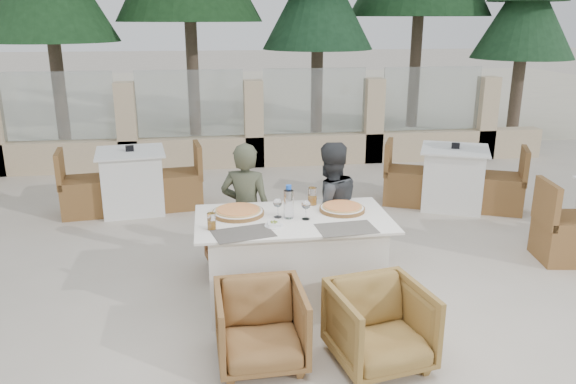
{
  "coord_description": "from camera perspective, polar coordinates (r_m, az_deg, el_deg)",
  "views": [
    {
      "loc": [
        -0.72,
        -4.22,
        2.34
      ],
      "look_at": [
        -0.07,
        0.37,
        0.9
      ],
      "focal_mm": 35.0,
      "sensor_mm": 36.0,
      "label": 1
    }
  ],
  "objects": [
    {
      "name": "armchair_far_right",
      "position": [
        5.56,
        4.3,
        -4.48
      ],
      "size": [
        0.74,
        0.75,
        0.57
      ],
      "primitive_type": "imported",
      "rotation": [
        0.0,
        0.0,
        3.36
      ],
      "color": "#9C6538",
      "rests_on": "ground"
    },
    {
      "name": "pizza_left",
      "position": [
        4.7,
        -5.09,
        -1.98
      ],
      "size": [
        0.54,
        0.54,
        0.06
      ],
      "primitive_type": "cylinder",
      "rotation": [
        0.0,
        0.0,
        -0.3
      ],
      "color": "#DD4F1E",
      "rests_on": "dining_table"
    },
    {
      "name": "pine_centre",
      "position": [
        11.63,
        3.05,
        18.01
      ],
      "size": [
        2.2,
        2.2,
        5.0
      ],
      "primitive_type": "cone",
      "color": "#1D4527",
      "rests_on": "ground"
    },
    {
      "name": "armchair_near_left",
      "position": [
        4.02,
        -2.78,
        -13.47
      ],
      "size": [
        0.63,
        0.65,
        0.57
      ],
      "primitive_type": "imported",
      "rotation": [
        0.0,
        0.0,
        0.03
      ],
      "color": "brown",
      "rests_on": "ground"
    },
    {
      "name": "olive_dish",
      "position": [
        4.42,
        -1.44,
        -3.24
      ],
      "size": [
        0.13,
        0.13,
        0.04
      ],
      "primitive_type": null,
      "rotation": [
        0.0,
        0.0,
        -0.15
      ],
      "color": "white",
      "rests_on": "dining_table"
    },
    {
      "name": "placemat_near_right",
      "position": [
        4.4,
        5.96,
        -3.71
      ],
      "size": [
        0.47,
        0.33,
        0.0
      ],
      "primitive_type": "cube",
      "rotation": [
        0.0,
        0.0,
        0.08
      ],
      "color": "#625C54",
      "rests_on": "dining_table"
    },
    {
      "name": "beer_glass_left",
      "position": [
        4.38,
        -7.78,
        -2.97
      ],
      "size": [
        0.08,
        0.08,
        0.13
      ],
      "primitive_type": "cylinder",
      "rotation": [
        0.0,
        0.0,
        0.3
      ],
      "color": "orange",
      "rests_on": "dining_table"
    },
    {
      "name": "placemat_near_left",
      "position": [
        4.3,
        -4.57,
        -4.21
      ],
      "size": [
        0.51,
        0.39,
        0.0
      ],
      "primitive_type": "cube",
      "rotation": [
        0.0,
        0.0,
        0.23
      ],
      "color": "#57524B",
      "rests_on": "dining_table"
    },
    {
      "name": "bg_table_b",
      "position": [
        7.49,
        16.39,
        1.4
      ],
      "size": [
        1.83,
        1.41,
        0.77
      ],
      "primitive_type": null,
      "rotation": [
        0.0,
        0.0,
        -0.42
      ],
      "color": "white",
      "rests_on": "ground"
    },
    {
      "name": "water_bottle",
      "position": [
        4.57,
        0.07,
        -0.99
      ],
      "size": [
        0.09,
        0.09,
        0.28
      ],
      "primitive_type": "cylinder",
      "rotation": [
        0.0,
        0.0,
        0.14
      ],
      "color": "#BDE2F9",
      "rests_on": "dining_table"
    },
    {
      "name": "sand_patch",
      "position": [
        18.38,
        -5.88,
        9.85
      ],
      "size": [
        30.0,
        16.0,
        0.01
      ],
      "primitive_type": "cube",
      "color": "beige",
      "rests_on": "ground"
    },
    {
      "name": "perimeter_wall_far",
      "position": [
        9.18,
        -3.51,
        7.55
      ],
      "size": [
        10.0,
        0.34,
        1.6
      ],
      "primitive_type": null,
      "color": "beige",
      "rests_on": "ground"
    },
    {
      "name": "bg_table_a",
      "position": [
        7.31,
        -15.52,
        1.08
      ],
      "size": [
        1.73,
        1.02,
        0.77
      ],
      "primitive_type": null,
      "rotation": [
        0.0,
        0.0,
        0.13
      ],
      "color": "white",
      "rests_on": "ground"
    },
    {
      "name": "dining_table",
      "position": [
        4.76,
        0.51,
        -7.0
      ],
      "size": [
        1.6,
        0.9,
        0.77
      ],
      "primitive_type": null,
      "color": "white",
      "rests_on": "ground"
    },
    {
      "name": "armchair_near_right",
      "position": [
        4.06,
        9.31,
        -13.27
      ],
      "size": [
        0.73,
        0.75,
        0.59
      ],
      "primitive_type": "imported",
      "rotation": [
        0.0,
        0.0,
        0.18
      ],
      "color": "olive",
      "rests_on": "ground"
    },
    {
      "name": "armchair_far_left",
      "position": [
        5.39,
        -4.55,
        -5.05
      ],
      "size": [
        0.76,
        0.78,
        0.6
      ],
      "primitive_type": "imported",
      "rotation": [
        0.0,
        0.0,
        3.35
      ],
      "color": "brown",
      "rests_on": "ground"
    },
    {
      "name": "wine_glass_centre",
      "position": [
        4.6,
        -1.05,
        -1.51
      ],
      "size": [
        0.09,
        0.09,
        0.18
      ],
      "primitive_type": null,
      "rotation": [
        0.0,
        0.0,
        0.27
      ],
      "color": "white",
      "rests_on": "dining_table"
    },
    {
      "name": "beer_glass_right",
      "position": [
        4.92,
        2.5,
        -0.43
      ],
      "size": [
        0.1,
        0.1,
        0.15
      ],
      "primitive_type": "cylinder",
      "rotation": [
        0.0,
        0.0,
        0.43
      ],
      "color": "orange",
      "rests_on": "dining_table"
    },
    {
      "name": "pizza_right",
      "position": [
        4.79,
        5.52,
        -1.64
      ],
      "size": [
        0.49,
        0.49,
        0.05
      ],
      "primitive_type": "cylinder",
      "rotation": [
        0.0,
        0.0,
        -0.32
      ],
      "color": "#E34E1F",
      "rests_on": "dining_table"
    },
    {
      "name": "ground",
      "position": [
        4.88,
        1.45,
        -11.43
      ],
      "size": [
        80.0,
        80.0,
        0.0
      ],
      "primitive_type": "plane",
      "color": "beige",
      "rests_on": "ground"
    },
    {
      "name": "diner_right",
      "position": [
        5.18,
        4.18,
        -1.89
      ],
      "size": [
        0.73,
        0.63,
        1.29
      ],
      "primitive_type": "imported",
      "rotation": [
        0.0,
        0.0,
        3.4
      ],
      "color": "#36383B",
      "rests_on": "ground"
    },
    {
      "name": "diner_left",
      "position": [
        5.16,
        -4.28,
        -1.98
      ],
      "size": [
        0.54,
        0.44,
        1.29
      ],
      "primitive_type": "imported",
      "rotation": [
        0.0,
        0.0,
        2.81
      ],
      "color": "#474B36",
      "rests_on": "ground"
    },
    {
      "name": "pine_far_right",
      "position": [
        12.39,
        22.91,
        15.53
      ],
      "size": [
        1.98,
        1.98,
        4.5
      ],
      "primitive_type": "cone",
      "color": "#214928",
      "rests_on": "ground"
    },
    {
      "name": "wine_glass_near",
      "position": [
        4.55,
        1.83,
        -1.7
      ],
      "size": [
        0.09,
        0.09,
        0.18
      ],
      "primitive_type": null,
      "rotation": [
        0.0,
        0.0,
        0.22
      ],
      "color": "silver",
      "rests_on": "dining_table"
    }
  ]
}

